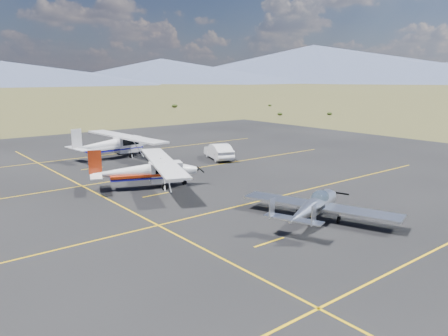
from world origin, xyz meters
name	(u,v)px	position (x,y,z in m)	size (l,w,h in m)	color
ground	(264,213)	(0.00, 0.00, 0.00)	(1600.00, 1600.00, 0.00)	#383D1C
apron	(196,189)	(0.00, 7.00, 0.00)	(72.00, 72.00, 0.02)	black
aircraft_low_wing	(315,206)	(1.10, -2.87, 0.94)	(6.64, 8.97, 1.97)	silver
aircraft_cessna	(147,170)	(-2.48, 9.57, 1.30)	(8.12, 11.28, 2.92)	white
aircraft_plain	(114,144)	(0.77, 22.01, 1.40)	(7.51, 12.49, 3.15)	silver
sedan	(219,151)	(8.31, 15.07, 0.78)	(1.63, 4.67, 1.54)	silver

